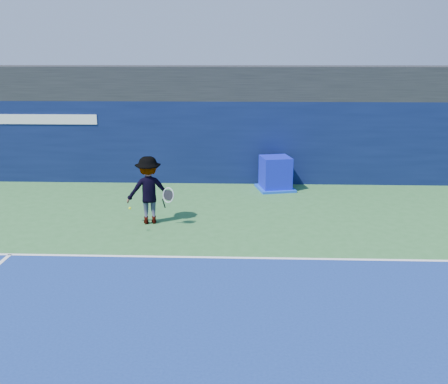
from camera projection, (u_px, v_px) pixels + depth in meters
The scene contains 7 objects.
ground at pixel (212, 324), 8.80m from camera, with size 80.00×80.00×0.00m, color #306B33.
baseline at pixel (220, 258), 11.69m from camera, with size 24.00×0.10×0.01m, color white.
stadium_band at pixel (230, 82), 18.93m from camera, with size 36.00×3.00×1.20m, color black.
back_wall_assembly at pixel (229, 141), 18.52m from camera, with size 36.00×1.03×3.00m.
equipment_cart at pixel (275, 175), 17.54m from camera, with size 1.46×1.46×1.17m.
tennis_player at pixel (149, 190), 13.90m from camera, with size 1.45×0.98×1.91m.
tennis_ball at pixel (130, 208), 13.07m from camera, with size 0.07×0.07×0.07m.
Camera 1 is at (0.51, -7.85, 4.59)m, focal length 40.00 mm.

